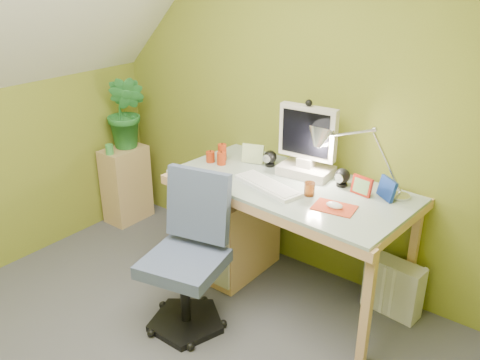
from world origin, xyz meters
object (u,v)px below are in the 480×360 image
Objects in this scene: monitor at (308,140)px; desk_lamp at (375,145)px; potted_plant at (126,112)px; radiator at (393,287)px; desk at (288,239)px; task_chair at (183,262)px; side_ledge at (126,184)px.

monitor is 0.45m from desk_lamp.
potted_plant is 2.43m from radiator.
potted_plant is at bearing -179.38° from desk.
potted_plant is 0.67× the size of task_chair.
task_chair reaches higher than radiator.
desk is 3.12× the size of monitor.
monitor reaches higher than side_ledge.
side_ledge is at bearing 179.75° from monitor.
radiator is at bearing 4.48° from side_ledge.
side_ledge is (-1.68, -0.13, -0.72)m from monitor.
task_chair is at bearing -109.58° from desk.
radiator is (0.95, 0.91, -0.28)m from task_chair.
potted_plant is at bearing 178.10° from monitor.
side_ledge is 0.63m from potted_plant.
desk_lamp reaches higher than potted_plant.
desk is 1.68m from side_ledge.
task_chair is at bearing -27.96° from side_ledge.
potted_plant is 1.64m from task_chair.
potted_plant is (0.03, 0.05, 0.63)m from side_ledge.
desk is 0.86m from desk_lamp.
potted_plant reaches higher than desk.
monitor is at bearing 169.92° from desk_lamp.
desk_lamp reaches higher than radiator.
monitor is 1.09m from task_chair.
side_ledge is at bearing 173.50° from desk_lamp.
side_ledge is 1.06× the size of potted_plant.
desk_lamp is 0.95m from radiator.
task_chair is at bearing -113.83° from monitor.
desk is at bearing -3.38° from potted_plant.
task_chair reaches higher than side_ledge.
side_ledge is (-2.13, -0.13, -0.79)m from desk_lamp.
task_chair is (1.35, -0.78, -0.50)m from potted_plant.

